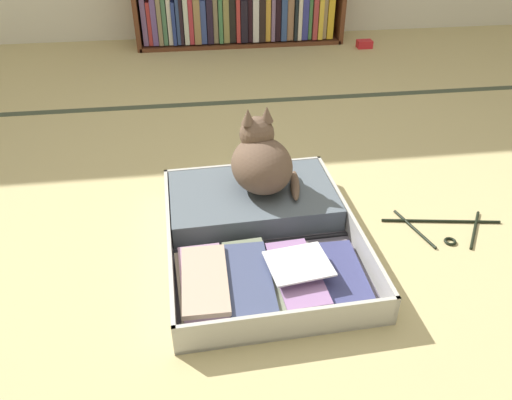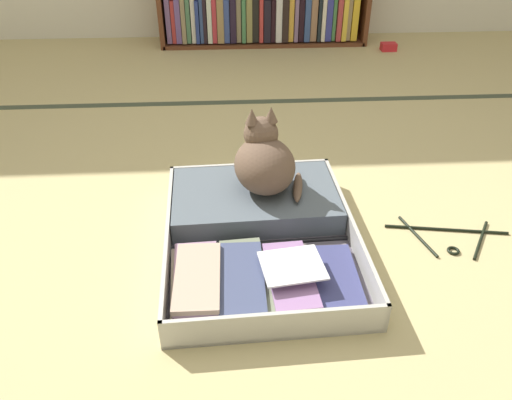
{
  "view_description": "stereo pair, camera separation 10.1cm",
  "coord_description": "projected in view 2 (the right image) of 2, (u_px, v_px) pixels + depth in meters",
  "views": [
    {
      "loc": [
        -0.26,
        -1.29,
        1.07
      ],
      "look_at": [
        -0.08,
        0.05,
        0.14
      ],
      "focal_mm": 35.21,
      "sensor_mm": 36.0,
      "label": 1
    },
    {
      "loc": [
        -0.16,
        -1.3,
        1.07
      ],
      "look_at": [
        -0.08,
        0.05,
        0.14
      ],
      "focal_mm": 35.21,
      "sensor_mm": 36.0,
      "label": 2
    }
  ],
  "objects": [
    {
      "name": "ground_plane",
      "position": [
        282.0,
        243.0,
        1.68
      ],
      "size": [
        10.0,
        10.0,
        0.0
      ],
      "primitive_type": "plane",
      "color": "tan"
    },
    {
      "name": "tatami_border",
      "position": [
        259.0,
        101.0,
        2.66
      ],
      "size": [
        4.8,
        0.05,
        0.0
      ],
      "color": "#3D4634",
      "rests_on": "ground_plane"
    },
    {
      "name": "open_suitcase",
      "position": [
        256.0,
        228.0,
        1.68
      ],
      "size": [
        0.64,
        0.81,
        0.1
      ],
      "color": "#B8B7AE",
      "rests_on": "ground_plane"
    },
    {
      "name": "black_cat",
      "position": [
        264.0,
        161.0,
        1.73
      ],
      "size": [
        0.27,
        0.28,
        0.29
      ],
      "color": "brown",
      "rests_on": "open_suitcase"
    },
    {
      "name": "clothes_hanger",
      "position": [
        448.0,
        236.0,
        1.71
      ],
      "size": [
        0.41,
        0.24,
        0.01
      ],
      "color": "black",
      "rests_on": "ground_plane"
    },
    {
      "name": "small_red_pouch",
      "position": [
        389.0,
        47.0,
        3.36
      ],
      "size": [
        0.1,
        0.07,
        0.05
      ],
      "color": "red",
      "rests_on": "ground_plane"
    }
  ]
}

